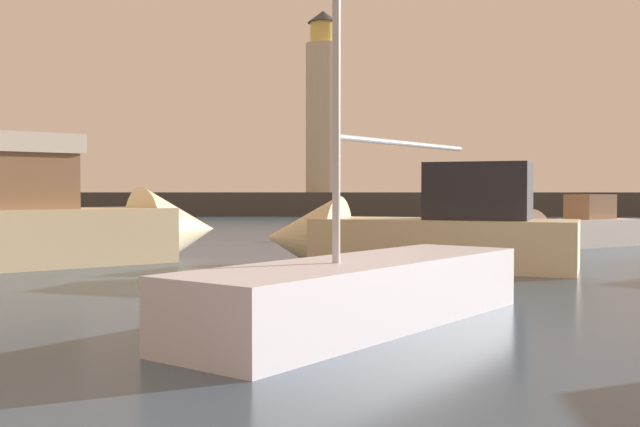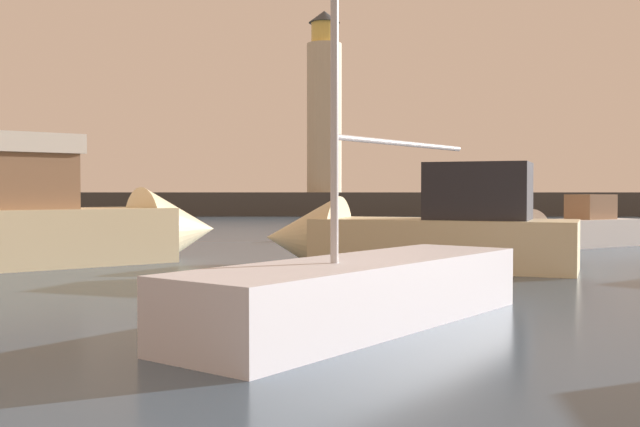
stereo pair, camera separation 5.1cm
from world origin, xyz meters
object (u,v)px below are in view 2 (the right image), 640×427
mooring_buoy (314,231)px  motorboat_2 (75,222)px  sailboat_moored (362,289)px  lighthouse (324,107)px  motorboat_3 (560,231)px  motorboat_1 (404,233)px

mooring_buoy → motorboat_2: bearing=-122.9°
motorboat_2 → sailboat_moored: 12.92m
lighthouse → mooring_buoy: size_ratio=19.99×
motorboat_3 → sailboat_moored: 18.57m
sailboat_moored → mooring_buoy: sailboat_moored is taller
motorboat_2 → motorboat_3: 17.41m
motorboat_3 → sailboat_moored: size_ratio=0.58×
motorboat_2 → mooring_buoy: bearing=57.1°
lighthouse → motorboat_1: (2.88, -47.56, -8.87)m
sailboat_moored → mooring_buoy: 20.56m
lighthouse → motorboat_2: bearing=-98.1°
lighthouse → sailboat_moored: lighthouse is taller
motorboat_3 → mooring_buoy: motorboat_3 is taller
motorboat_2 → mooring_buoy: motorboat_2 is taller
motorboat_2 → motorboat_3: motorboat_2 is taller
motorboat_2 → motorboat_3: (16.09, 6.62, -0.59)m
motorboat_1 → motorboat_2: bearing=175.2°
lighthouse → mooring_buoy: lighthouse is taller
motorboat_2 → sailboat_moored: (8.02, -10.11, -0.65)m
lighthouse → motorboat_3: (9.42, -40.14, -9.17)m
motorboat_1 → motorboat_3: bearing=48.6°
lighthouse → motorboat_3: lighthouse is taller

